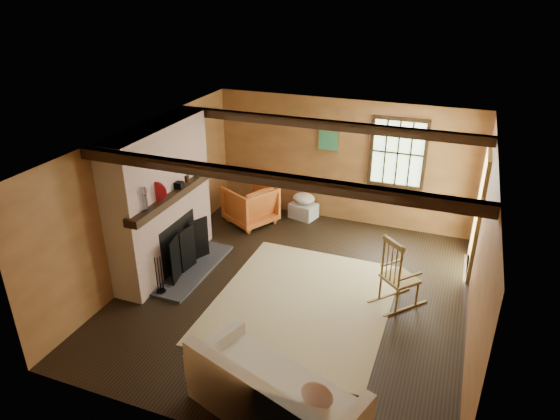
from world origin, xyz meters
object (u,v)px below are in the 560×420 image
at_px(fireplace, 163,206).
at_px(sofa, 272,399).
at_px(rocking_chair, 398,277).
at_px(armchair, 250,204).
at_px(laundry_basket, 303,211).

xyz_separation_m(fireplace, sofa, (2.80, -2.36, -0.82)).
distance_m(rocking_chair, armchair, 3.53).
relative_size(fireplace, laundry_basket, 4.80).
relative_size(rocking_chair, armchair, 1.29).
bearing_deg(fireplace, armchair, 72.40).
bearing_deg(sofa, armchair, 135.59).
height_order(fireplace, armchair, fireplace).
distance_m(laundry_basket, armchair, 1.10).
height_order(laundry_basket, armchair, armchair).
height_order(rocking_chair, armchair, rocking_chair).
height_order(sofa, armchair, sofa).
relative_size(sofa, armchair, 2.49).
bearing_deg(rocking_chair, fireplace, 45.90).
xyz_separation_m(rocking_chair, laundry_basket, (-2.19, 2.28, -0.31)).
distance_m(fireplace, rocking_chair, 3.78).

